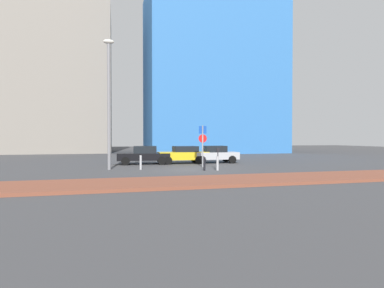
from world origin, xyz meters
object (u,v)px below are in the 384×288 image
(parking_meter, at_px, (218,156))
(street_lamp, at_px, (109,95))
(parked_car_silver, at_px, (213,154))
(traffic_bollard_mid, at_px, (218,163))
(traffic_bollard_far, at_px, (204,164))
(traffic_bollard_near, at_px, (141,163))
(parked_car_yellow, at_px, (183,154))
(parking_sign_post, at_px, (203,141))
(parked_car_black, at_px, (144,155))

(parking_meter, distance_m, street_lamp, 8.25)
(parked_car_silver, distance_m, traffic_bollard_mid, 6.18)
(traffic_bollard_far, bearing_deg, street_lamp, 161.20)
(traffic_bollard_near, relative_size, traffic_bollard_far, 1.11)
(parked_car_yellow, bearing_deg, traffic_bollard_mid, -81.29)
(parked_car_yellow, relative_size, parking_sign_post, 1.37)
(parked_car_silver, height_order, traffic_bollard_near, parked_car_silver)
(parking_meter, xyz_separation_m, traffic_bollard_far, (-1.06, -0.44, -0.50))
(parked_car_silver, bearing_deg, parked_car_yellow, 178.35)
(parked_car_yellow, relative_size, parking_meter, 2.84)
(parked_car_silver, distance_m, street_lamp, 10.20)
(parked_car_black, xyz_separation_m, parked_car_yellow, (3.25, -0.03, 0.01))
(traffic_bollard_near, bearing_deg, traffic_bollard_far, -20.95)
(parking_meter, bearing_deg, parked_car_yellow, 101.65)
(parked_car_silver, bearing_deg, traffic_bollard_far, -113.19)
(parked_car_black, bearing_deg, parking_meter, -51.54)
(parked_car_black, height_order, traffic_bollard_far, parked_car_black)
(parking_meter, bearing_deg, parked_car_silver, 75.06)
(street_lamp, distance_m, traffic_bollard_far, 7.75)
(parking_sign_post, xyz_separation_m, traffic_bollard_near, (-4.52, -0.87, -1.41))
(parked_car_silver, relative_size, parking_sign_post, 1.42)
(parked_car_silver, bearing_deg, traffic_bollard_near, -146.08)
(traffic_bollard_mid, xyz_separation_m, traffic_bollard_far, (-0.85, 0.10, -0.03))
(parking_sign_post, xyz_separation_m, traffic_bollard_mid, (0.29, -2.49, -1.43))
(parked_car_black, relative_size, parked_car_silver, 1.00)
(traffic_bollard_mid, bearing_deg, parked_car_silver, 74.49)
(parking_sign_post, distance_m, street_lamp, 7.22)
(parked_car_yellow, bearing_deg, street_lamp, -146.59)
(parked_car_silver, bearing_deg, street_lamp, -155.75)
(parked_car_yellow, xyz_separation_m, parking_meter, (1.13, -5.49, 0.18))
(street_lamp, bearing_deg, traffic_bollard_near, -14.47)
(parked_car_black, bearing_deg, street_lamp, -124.04)
(parked_car_silver, bearing_deg, traffic_bollard_mid, -105.51)
(parked_car_black, bearing_deg, traffic_bollard_far, -60.87)
(parked_car_silver, distance_m, traffic_bollard_near, 7.78)
(parking_sign_post, height_order, street_lamp, street_lamp)
(street_lamp, bearing_deg, traffic_bollard_far, -18.80)
(parking_meter, distance_m, traffic_bollard_mid, 0.75)
(parking_sign_post, height_order, traffic_bollard_mid, parking_sign_post)
(parking_meter, height_order, traffic_bollard_mid, parking_meter)
(traffic_bollard_near, xyz_separation_m, traffic_bollard_mid, (4.80, -1.61, -0.02))
(street_lamp, bearing_deg, parked_car_black, 55.96)
(parked_car_silver, bearing_deg, parking_sign_post, -119.20)
(parked_car_yellow, height_order, traffic_bollard_mid, parked_car_yellow)
(traffic_bollard_near, height_order, traffic_bollard_far, traffic_bollard_near)
(parked_car_yellow, xyz_separation_m, traffic_bollard_near, (-3.88, -4.41, -0.27))
(parking_meter, distance_m, traffic_bollard_far, 1.25)
(parking_sign_post, height_order, parking_meter, parking_sign_post)
(traffic_bollard_near, bearing_deg, parked_car_black, 81.96)
(parked_car_black, relative_size, parking_meter, 2.94)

